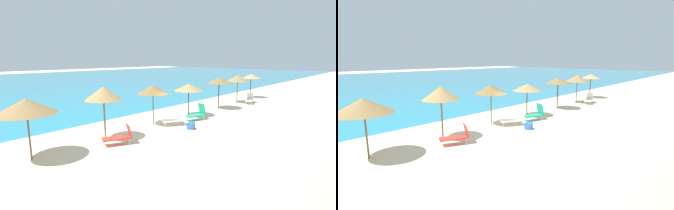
# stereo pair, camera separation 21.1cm
# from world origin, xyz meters

# --- Properties ---
(ground_plane) EXTENTS (160.00, 160.00, 0.00)m
(ground_plane) POSITION_xyz_m (0.00, 0.00, 0.00)
(ground_plane) COLOR beige
(sea_water) EXTENTS (160.00, 61.96, 0.01)m
(sea_water) POSITION_xyz_m (0.00, 36.35, 0.00)
(sea_water) COLOR teal
(sea_water) RESTS_ON ground_plane
(beach_umbrella_2) EXTENTS (2.44, 2.44, 2.65)m
(beach_umbrella_2) POSITION_xyz_m (-8.15, 2.02, 2.32)
(beach_umbrella_2) COLOR brown
(beach_umbrella_2) RESTS_ON ground_plane
(beach_umbrella_3) EXTENTS (1.96, 1.96, 2.82)m
(beach_umbrella_3) POSITION_xyz_m (-4.47, 1.99, 2.46)
(beach_umbrella_3) COLOR brown
(beach_umbrella_3) RESTS_ON ground_plane
(beach_umbrella_4) EXTENTS (2.04, 2.04, 2.61)m
(beach_umbrella_4) POSITION_xyz_m (-0.73, 2.17, 2.31)
(beach_umbrella_4) COLOR brown
(beach_umbrella_4) RESTS_ON ground_plane
(beach_umbrella_5) EXTENTS (2.14, 2.14, 2.42)m
(beach_umbrella_5) POSITION_xyz_m (2.74, 1.99, 2.15)
(beach_umbrella_5) COLOR brown
(beach_umbrella_5) RESTS_ON ground_plane
(beach_umbrella_6) EXTENTS (2.12, 2.12, 2.64)m
(beach_umbrella_6) POSITION_xyz_m (6.55, 1.74, 2.40)
(beach_umbrella_6) COLOR brown
(beach_umbrella_6) RESTS_ON ground_plane
(beach_umbrella_7) EXTENTS (2.13, 2.13, 2.67)m
(beach_umbrella_7) POSITION_xyz_m (10.27, 1.94, 2.36)
(beach_umbrella_7) COLOR brown
(beach_umbrella_7) RESTS_ON ground_plane
(beach_umbrella_8) EXTENTS (2.03, 2.03, 2.57)m
(beach_umbrella_8) POSITION_xyz_m (14.05, 2.33, 2.32)
(beach_umbrella_8) COLOR brown
(beach_umbrella_8) RESTS_ON ground_plane
(lounge_chair_0) EXTENTS (1.67, 1.06, 1.01)m
(lounge_chair_0) POSITION_xyz_m (10.77, 0.88, 0.44)
(lounge_chair_0) COLOR white
(lounge_chair_0) RESTS_ON ground_plane
(lounge_chair_1) EXTENTS (1.56, 1.14, 1.01)m
(lounge_chair_1) POSITION_xyz_m (-4.46, 0.72, 0.44)
(lounge_chair_1) COLOR red
(lounge_chair_1) RESTS_ON ground_plane
(lounge_chair_3) EXTENTS (1.66, 1.33, 1.08)m
(lounge_chair_3) POSITION_xyz_m (0.19, 0.95, 0.45)
(lounge_chair_3) COLOR white
(lounge_chair_3) RESTS_ON ground_plane
(lounge_chair_4) EXTENTS (1.59, 1.03, 1.15)m
(lounge_chair_4) POSITION_xyz_m (2.17, 0.81, 0.47)
(lounge_chair_4) COLOR #199972
(lounge_chair_4) RESTS_ON ground_plane
(cooler_box) EXTENTS (0.56, 0.54, 0.41)m
(cooler_box) POSITION_xyz_m (0.11, -0.25, 0.21)
(cooler_box) COLOR blue
(cooler_box) RESTS_ON ground_plane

